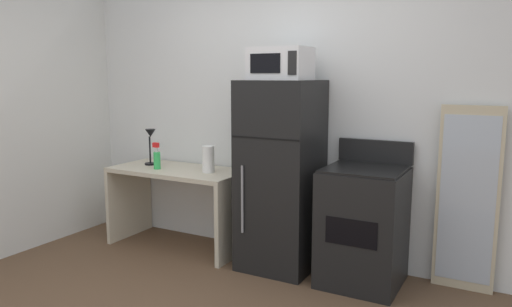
{
  "coord_description": "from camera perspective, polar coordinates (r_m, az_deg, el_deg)",
  "views": [
    {
      "loc": [
        1.8,
        -2.23,
        1.61
      ],
      "look_at": [
        -0.02,
        1.1,
        1.0
      ],
      "focal_mm": 34.01,
      "sensor_mm": 36.0,
      "label": 1
    }
  ],
  "objects": [
    {
      "name": "wall_back_white",
      "position": [
        4.34,
        4.01,
        5.01
      ],
      "size": [
        5.0,
        0.1,
        2.6
      ],
      "primitive_type": "cube",
      "color": "silver",
      "rests_on": "ground"
    },
    {
      "name": "spray_bottle",
      "position": [
        4.6,
        -11.58,
        -0.58
      ],
      "size": [
        0.06,
        0.06,
        0.25
      ],
      "color": "green",
      "rests_on": "desk"
    },
    {
      "name": "microwave",
      "position": [
        3.94,
        2.9,
        10.5
      ],
      "size": [
        0.46,
        0.35,
        0.26
      ],
      "color": "silver",
      "rests_on": "refrigerator"
    },
    {
      "name": "desk_lamp",
      "position": [
        4.79,
        -12.32,
        1.48
      ],
      "size": [
        0.14,
        0.12,
        0.35
      ],
      "color": "black",
      "rests_on": "desk"
    },
    {
      "name": "refrigerator",
      "position": [
        4.04,
        2.93,
        -2.62
      ],
      "size": [
        0.6,
        0.62,
        1.58
      ],
      "color": "black",
      "rests_on": "ground"
    },
    {
      "name": "leaning_mirror",
      "position": [
        3.94,
        23.6,
        -5.0
      ],
      "size": [
        0.44,
        0.03,
        1.4
      ],
      "color": "#C6B793",
      "rests_on": "ground"
    },
    {
      "name": "desk",
      "position": [
        4.64,
        -9.12,
        -4.4
      ],
      "size": [
        1.29,
        0.61,
        0.75
      ],
      "color": "beige",
      "rests_on": "ground"
    },
    {
      "name": "paper_towel_roll",
      "position": [
        4.36,
        -5.63,
        -0.68
      ],
      "size": [
        0.11,
        0.11,
        0.24
      ],
      "primitive_type": "cylinder",
      "color": "white",
      "rests_on": "desk"
    },
    {
      "name": "oven_range",
      "position": [
        3.88,
        12.47,
        -8.24
      ],
      "size": [
        0.6,
        0.61,
        1.1
      ],
      "color": "black",
      "rests_on": "ground"
    }
  ]
}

